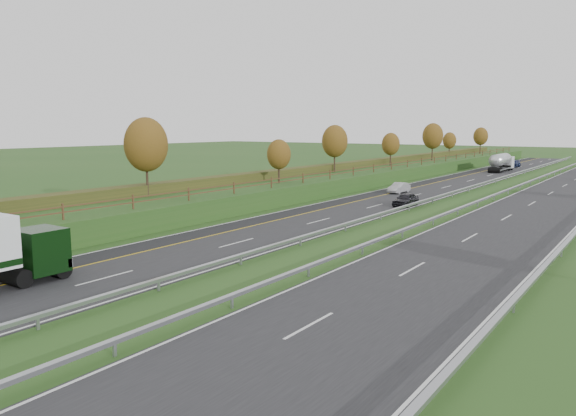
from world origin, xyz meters
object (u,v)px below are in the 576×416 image
at_px(road_tanker, 502,162).
at_px(car_silver_mid, 399,188).
at_px(car_dark_near, 406,199).
at_px(car_small_far, 513,164).

xyz_separation_m(road_tanker, car_silver_mid, (-2.10, -45.45, -1.14)).
xyz_separation_m(road_tanker, car_dark_near, (3.44, -56.59, -1.10)).
bearing_deg(car_dark_near, car_small_far, 94.52).
bearing_deg(road_tanker, car_silver_mid, -92.65).
relative_size(car_silver_mid, car_small_far, 0.77).
distance_m(car_silver_mid, car_small_far, 58.07).
height_order(road_tanker, car_dark_near, road_tanker).
bearing_deg(car_silver_mid, road_tanker, 90.70).
distance_m(road_tanker, car_small_far, 12.67).
bearing_deg(road_tanker, car_small_far, 92.96).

